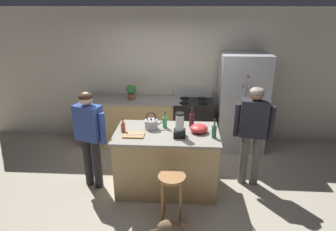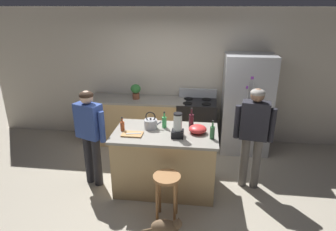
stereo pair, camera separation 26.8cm
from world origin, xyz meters
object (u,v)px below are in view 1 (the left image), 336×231
(refrigerator, at_px, (242,103))
(blender_appliance, at_px, (180,127))
(cat, at_px, (173,227))
(bottle_olive_oil, at_px, (214,131))
(bottle_cooking_sauce, at_px, (123,127))
(kitchen_island, at_px, (167,160))
(mixing_bowl, at_px, (199,128))
(chef_knife, at_px, (135,134))
(potted_plant, at_px, (131,91))
(cutting_board, at_px, (134,135))
(bar_stool, at_px, (172,186))
(person_by_island_left, at_px, (89,132))
(bottle_wine, at_px, (192,120))
(stove_range, at_px, (193,123))
(bottle_soda, at_px, (165,122))
(person_by_sink_right, at_px, (253,128))
(tea_kettle, at_px, (151,124))

(refrigerator, relative_size, blender_appliance, 5.22)
(cat, bearing_deg, bottle_olive_oil, 58.43)
(blender_appliance, xyz_separation_m, bottle_cooking_sauce, (-0.84, 0.12, -0.08))
(kitchen_island, bearing_deg, mixing_bowl, 3.47)
(bottle_cooking_sauce, height_order, chef_knife, bottle_cooking_sauce)
(potted_plant, bearing_deg, cat, -69.75)
(refrigerator, distance_m, cat, 2.92)
(bottle_olive_oil, xyz_separation_m, cutting_board, (-1.15, -0.01, -0.09))
(bar_stool, distance_m, chef_knife, 0.93)
(person_by_island_left, xyz_separation_m, bar_stool, (1.28, -0.70, -0.42))
(cat, height_order, cutting_board, cutting_board)
(mixing_bowl, bearing_deg, bottle_wine, 118.47)
(bottle_wine, bearing_deg, person_by_island_left, -170.44)
(chef_knife, bearing_deg, bottle_olive_oil, -11.05)
(bottle_cooking_sauce, bearing_deg, stove_range, 55.42)
(blender_appliance, relative_size, bottle_soda, 1.42)
(person_by_sink_right, height_order, tea_kettle, person_by_sink_right)
(cat, relative_size, bottle_cooking_sauce, 2.40)
(bottle_olive_oil, bearing_deg, bottle_soda, 156.44)
(potted_plant, bearing_deg, kitchen_island, -62.53)
(bottle_wine, bearing_deg, stove_range, 87.63)
(bottle_wine, bearing_deg, blender_appliance, -115.17)
(person_by_island_left, height_order, cat, person_by_island_left)
(bottle_cooking_sauce, relative_size, mixing_bowl, 0.81)
(person_by_sink_right, bearing_deg, blender_appliance, -163.06)
(kitchen_island, distance_m, mixing_bowl, 0.72)
(refrigerator, distance_m, person_by_island_left, 2.95)
(person_by_island_left, bearing_deg, bottle_wine, 9.56)
(refrigerator, xyz_separation_m, cutting_board, (-1.83, -1.66, 0.02))
(mixing_bowl, relative_size, chef_knife, 1.21)
(blender_appliance, height_order, bottle_olive_oil, blender_appliance)
(person_by_sink_right, height_order, bottle_wine, person_by_sink_right)
(cutting_board, relative_size, chef_knife, 1.36)
(potted_plant, height_order, mixing_bowl, potted_plant)
(blender_appliance, height_order, mixing_bowl, blender_appliance)
(cat, relative_size, bottle_olive_oil, 1.88)
(refrigerator, xyz_separation_m, bottle_cooking_sauce, (-2.01, -1.53, 0.08))
(bottle_olive_oil, bearing_deg, tea_kettle, 164.18)
(bar_stool, relative_size, potted_plant, 2.24)
(kitchen_island, distance_m, bar_stool, 0.75)
(bar_stool, relative_size, bottle_wine, 2.13)
(bottle_wine, relative_size, mixing_bowl, 1.19)
(person_by_island_left, height_order, bar_stool, person_by_island_left)
(bottle_olive_oil, bearing_deg, stove_range, 98.85)
(person_by_island_left, relative_size, potted_plant, 5.20)
(bar_stool, height_order, mixing_bowl, mixing_bowl)
(bottle_cooking_sauce, distance_m, mixing_bowl, 1.12)
(kitchen_island, relative_size, potted_plant, 5.18)
(bottle_cooking_sauce, xyz_separation_m, bottle_wine, (1.02, 0.25, 0.04))
(stove_range, bearing_deg, person_by_sink_right, -56.48)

